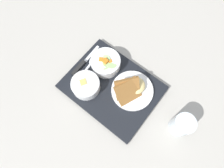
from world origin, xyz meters
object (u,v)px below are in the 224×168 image
object	(u,v)px
plate_main	(132,90)
knife	(81,66)
bowl_salad	(106,63)
spoon	(90,64)
glass_water	(181,125)
bowl_soup	(86,85)

from	to	relation	value
plate_main	knife	distance (m)	0.25
bowl_salad	plate_main	bearing A→B (deg)	-6.81
bowl_salad	spoon	bearing A→B (deg)	-142.48
glass_water	bowl_salad	bearing A→B (deg)	179.02
plate_main	glass_water	distance (m)	0.24
bowl_salad	glass_water	world-z (taller)	glass_water
bowl_soup	spoon	distance (m)	0.11
plate_main	knife	world-z (taller)	plate_main
plate_main	glass_water	xyz separation A→B (m)	(0.24, 0.01, 0.00)
glass_water	knife	bearing A→B (deg)	-171.91
bowl_soup	glass_water	world-z (taller)	glass_water
bowl_soup	plate_main	world-z (taller)	plate_main
glass_water	spoon	bearing A→B (deg)	-175.60
glass_water	bowl_soup	bearing A→B (deg)	-162.43
spoon	bowl_salad	bearing A→B (deg)	-60.45
plate_main	glass_water	size ratio (longest dim) A/B	1.78
bowl_soup	spoon	xyz separation A→B (m)	(-0.06, 0.09, -0.02)
plate_main	bowl_soup	bearing A→B (deg)	-144.18
glass_water	plate_main	bearing A→B (deg)	-177.02
bowl_soup	bowl_salad	bearing A→B (deg)	92.44
bowl_salad	knife	distance (m)	0.11
knife	spoon	size ratio (longest dim) A/B	1.06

